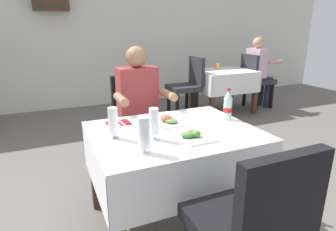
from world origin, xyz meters
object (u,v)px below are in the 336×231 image
object	(u,v)px
background_table_tumbler	(217,67)
cola_bottle_primary	(228,106)
main_dining_table	(174,152)
seated_diner_far	(140,107)
napkin_cutlery_set	(118,123)
beer_glass_right	(154,124)
background_dining_table	(223,81)
background_patron	(258,69)
beer_glass_left	(113,123)
chair_near_camera_side	(250,224)
chair_far_diner_seat	(138,119)
plate_near_camera	(194,136)
background_chair_right	(255,78)
background_chair_left	(188,83)
plate_far_diner	(169,121)
beer_glass_middle	(144,135)

from	to	relation	value
background_table_tumbler	cola_bottle_primary	bearing A→B (deg)	-121.52
main_dining_table	seated_diner_far	bearing A→B (deg)	90.91
cola_bottle_primary	napkin_cutlery_set	distance (m)	0.85
beer_glass_right	background_dining_table	world-z (taller)	beer_glass_right
background_dining_table	background_patron	bearing A→B (deg)	0.00
beer_glass_left	cola_bottle_primary	bearing A→B (deg)	2.25
chair_near_camera_side	beer_glass_left	size ratio (longest dim) A/B	4.68
chair_far_diner_seat	beer_glass_left	world-z (taller)	chair_far_diner_seat
plate_near_camera	background_chair_right	size ratio (longest dim) A/B	0.23
chair_far_diner_seat	background_chair_left	world-z (taller)	same
seated_diner_far	plate_far_diner	world-z (taller)	seated_diner_far
beer_glass_middle	background_table_tumbler	bearing A→B (deg)	50.17
main_dining_table	beer_glass_right	bearing A→B (deg)	-150.76
beer_glass_left	napkin_cutlery_set	xyz separation A→B (m)	(0.10, 0.27, -0.10)
background_chair_left	napkin_cutlery_set	bearing A→B (deg)	-128.98
background_table_tumbler	chair_near_camera_side	bearing A→B (deg)	-120.69
beer_glass_left	napkin_cutlery_set	bearing A→B (deg)	70.46
beer_glass_left	cola_bottle_primary	world-z (taller)	cola_bottle_primary
plate_far_diner	beer_glass_right	bearing A→B (deg)	-129.92
chair_near_camera_side	background_chair_right	size ratio (longest dim) A/B	1.00
cola_bottle_primary	background_patron	xyz separation A→B (m)	(2.25, 2.26, -0.12)
main_dining_table	plate_near_camera	size ratio (longest dim) A/B	5.13
background_patron	beer_glass_right	bearing A→B (deg)	-140.43
beer_glass_middle	beer_glass_right	world-z (taller)	beer_glass_middle
background_chair_right	background_patron	world-z (taller)	background_patron
seated_diner_far	plate_far_diner	size ratio (longest dim) A/B	5.70
plate_near_camera	beer_glass_right	world-z (taller)	beer_glass_right
cola_bottle_primary	background_chair_right	size ratio (longest dim) A/B	0.26
beer_glass_middle	background_patron	size ratio (longest dim) A/B	0.17
background_table_tumbler	napkin_cutlery_set	bearing A→B (deg)	-136.71
background_chair_left	background_chair_right	world-z (taller)	same
chair_near_camera_side	plate_far_diner	xyz separation A→B (m)	(0.03, 0.99, 0.19)
beer_glass_left	beer_glass_right	xyz separation A→B (m)	(0.23, -0.12, 0.00)
beer_glass_left	plate_far_diner	bearing A→B (deg)	16.65
napkin_cutlery_set	background_dining_table	distance (m)	3.08
beer_glass_left	background_dining_table	bearing A→B (deg)	43.47
beer_glass_middle	background_chair_left	world-z (taller)	background_chair_left
beer_glass_right	background_chair_left	world-z (taller)	background_chair_left
chair_far_diner_seat	chair_near_camera_side	distance (m)	1.68
napkin_cutlery_set	background_patron	world-z (taller)	background_patron
beer_glass_left	background_table_tumbler	bearing A→B (deg)	45.57
beer_glass_left	beer_glass_middle	bearing A→B (deg)	-69.68
main_dining_table	napkin_cutlery_set	xyz separation A→B (m)	(-0.32, 0.29, 0.17)
beer_glass_right	background_chair_right	distance (m)	3.77
beer_glass_left	beer_glass_right	world-z (taller)	beer_glass_right
chair_far_diner_seat	beer_glass_right	world-z (taller)	chair_far_diner_seat
cola_bottle_primary	background_chair_left	world-z (taller)	cola_bottle_primary
beer_glass_left	background_chair_left	xyz separation A→B (m)	(1.73, 2.29, -0.28)
chair_far_diner_seat	beer_glass_left	xyz separation A→B (m)	(-0.42, -0.82, 0.28)
main_dining_table	background_chair_right	bearing A→B (deg)	40.70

